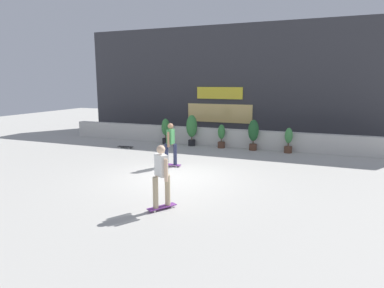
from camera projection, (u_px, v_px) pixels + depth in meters
name	position (u px, v px, depth m)	size (l,w,h in m)	color
ground_plane	(176.00, 177.00, 11.63)	(48.00, 48.00, 0.00)	#B2AFA8
planter_wall	(224.00, 138.00, 17.03)	(18.00, 0.40, 0.90)	beige
building_backdrop	(243.00, 82.00, 20.18)	(20.00, 2.08, 6.50)	#38383D
potted_plant_0	(166.00, 130.00, 17.68)	(0.44, 0.44, 1.34)	black
potted_plant_1	(192.00, 128.00, 17.11)	(0.56, 0.56, 1.59)	black
potted_plant_2	(221.00, 136.00, 16.60)	(0.36, 0.36, 1.17)	brown
potted_plant_3	(253.00, 133.00, 15.98)	(0.50, 0.50, 1.48)	brown
potted_plant_4	(289.00, 140.00, 15.43)	(0.36, 0.36, 1.17)	brown
skater_by_wall_right	(161.00, 174.00, 8.49)	(0.60, 0.78, 1.70)	#72338C
skater_by_wall_left	(171.00, 143.00, 12.90)	(0.81, 0.56, 1.70)	#72338C
skateboard_near_camera	(126.00, 147.00, 16.68)	(0.81, 0.23, 0.08)	black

